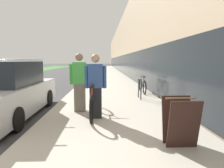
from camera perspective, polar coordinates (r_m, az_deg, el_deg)
sidewalk_slab at (r=24.46m, az=-1.66°, el=2.89°), size 4.02×70.00×0.13m
storefront_facade at (r=33.28m, az=10.55°, el=9.90°), size 10.01×70.00×7.24m
lawn_strip at (r=31.00m, az=-25.80°, el=2.94°), size 5.65×70.00×0.03m
tandem_bicycle at (r=5.78m, az=-5.42°, el=-4.98°), size 0.52×2.43×0.92m
person_rider at (r=5.40m, az=-4.70°, el=-0.63°), size 0.59×0.23×1.73m
person_bystander at (r=6.16m, az=-9.24°, el=0.43°), size 0.60×0.24×1.78m
bike_rack_hoop at (r=8.24m, az=7.94°, el=-0.64°), size 0.05×0.60×0.84m
cruiser_bike_nearest at (r=9.78m, az=8.69°, el=-0.42°), size 0.52×1.67×0.84m
sandwich_board_sign at (r=3.91m, az=18.92°, el=-10.08°), size 0.56×0.56×0.90m
parked_sedan_curbside at (r=6.77m, az=-27.74°, el=-2.07°), size 1.86×4.57×1.73m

